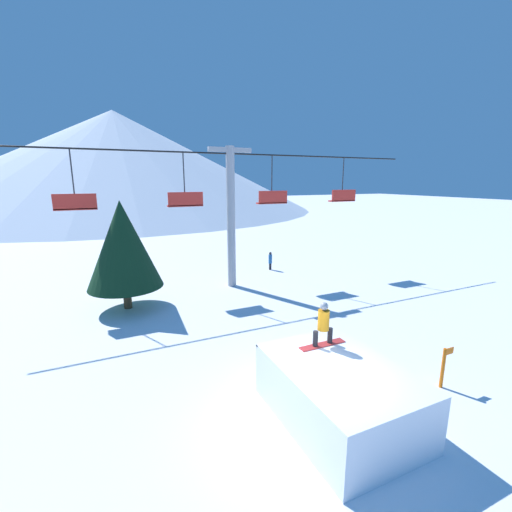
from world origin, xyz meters
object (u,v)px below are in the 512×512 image
pine_tree_near (123,245)px  distant_skier (270,260)px  snowboarder (323,324)px  snow_ramp (339,393)px  trail_marker (443,366)px

pine_tree_near → distant_skier: (9.40, 3.47, -2.41)m
snowboarder → pine_tree_near: pine_tree_near is taller
snow_ramp → snowboarder: bearing=76.4°
snow_ramp → pine_tree_near: pine_tree_near is taller
snowboarder → trail_marker: (3.39, -1.29, -1.43)m
snow_ramp → distant_skier: 14.92m
pine_tree_near → distant_skier: pine_tree_near is taller
distant_skier → snow_ramp: bearing=-110.5°
snow_ramp → distant_skier: size_ratio=3.19×
snow_ramp → trail_marker: bearing=-2.5°
snow_ramp → pine_tree_near: size_ratio=0.77×
snowboarder → trail_marker: 3.90m
snow_ramp → trail_marker: 3.66m
snowboarder → trail_marker: size_ratio=1.13×
snow_ramp → distant_skier: (5.23, 13.98, -0.07)m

